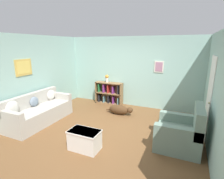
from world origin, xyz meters
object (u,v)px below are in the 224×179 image
(recliner_chair, at_px, (181,133))
(dog, at_px, (120,110))
(coffee_table, at_px, (85,139))
(vase, at_px, (107,78))
(bookshelf, at_px, (109,93))
(couch, at_px, (39,112))

(recliner_chair, relative_size, dog, 1.04)
(coffee_table, distance_m, vase, 3.34)
(recliner_chair, bearing_deg, coffee_table, -153.88)
(coffee_table, bearing_deg, bookshelf, 104.94)
(bookshelf, xyz_separation_m, coffee_table, (0.84, -3.13, -0.19))
(couch, xyz_separation_m, dog, (2.02, 1.55, -0.16))
(couch, distance_m, recliner_chair, 4.02)
(vase, bearing_deg, recliner_chair, -36.68)
(bookshelf, relative_size, coffee_table, 1.57)
(couch, distance_m, coffee_table, 2.15)
(couch, distance_m, dog, 2.55)
(coffee_table, height_order, dog, coffee_table)
(couch, bearing_deg, dog, 37.44)
(couch, bearing_deg, vase, 65.17)
(recliner_chair, height_order, coffee_table, recliner_chair)
(bookshelf, bearing_deg, couch, -116.19)
(couch, relative_size, vase, 6.95)
(bookshelf, relative_size, vase, 3.71)
(couch, relative_size, bookshelf, 1.87)
(bookshelf, distance_m, recliner_chair, 3.54)
(couch, height_order, vase, vase)
(couch, height_order, dog, couch)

